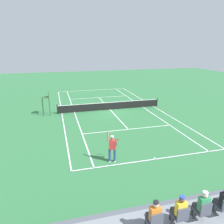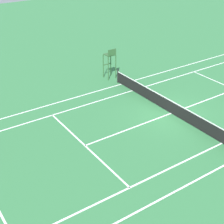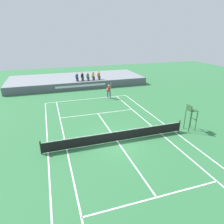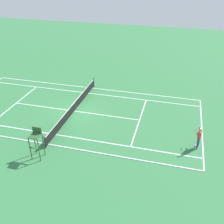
% 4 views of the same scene
% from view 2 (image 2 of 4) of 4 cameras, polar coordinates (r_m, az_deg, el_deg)
% --- Properties ---
extents(ground_plane, '(80.00, 80.00, 0.00)m').
position_cam_2_polar(ground_plane, '(22.13, 9.87, -0.29)').
color(ground_plane, '#337542').
extents(court, '(11.08, 23.88, 0.03)m').
position_cam_2_polar(court, '(22.13, 9.87, -0.27)').
color(court, '#337542').
rests_on(court, ground).
extents(net, '(11.98, 0.10, 1.07)m').
position_cam_2_polar(net, '(21.88, 9.98, 0.90)').
color(net, black).
rests_on(net, ground).
extents(umpire_chair, '(0.77, 0.77, 2.44)m').
position_cam_2_polar(umpire_chair, '(26.41, -0.34, 8.86)').
color(umpire_chair, '#2D562D').
rests_on(umpire_chair, ground).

